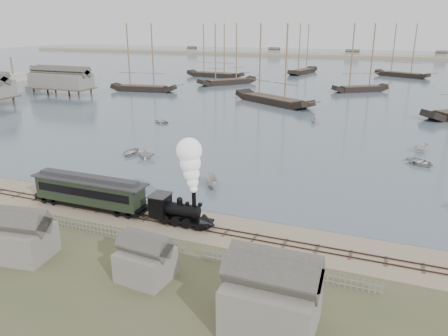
% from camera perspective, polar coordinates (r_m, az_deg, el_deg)
% --- Properties ---
extents(ground, '(600.00, 600.00, 0.00)m').
position_cam_1_polar(ground, '(47.19, -4.55, -6.39)').
color(ground, tan).
rests_on(ground, ground).
extents(harbor_water, '(600.00, 336.00, 0.06)m').
position_cam_1_polar(harbor_water, '(210.13, 16.74, 12.19)').
color(harbor_water, '#485A67').
rests_on(harbor_water, ground).
extents(rail_track, '(120.00, 1.80, 0.16)m').
position_cam_1_polar(rail_track, '(45.56, -5.66, -7.31)').
color(rail_track, '#3B2620').
rests_on(rail_track, ground).
extents(picket_fence_west, '(19.00, 0.10, 1.20)m').
position_cam_1_polar(picket_fence_west, '(45.08, -16.07, -8.34)').
color(picket_fence_west, slate).
rests_on(picket_fence_west, ground).
extents(picket_fence_east, '(15.00, 0.10, 1.20)m').
position_cam_1_polar(picket_fence_east, '(37.19, 8.15, -13.83)').
color(picket_fence_east, slate).
rests_on(picket_fence_east, ground).
extents(shed_left, '(5.00, 4.00, 4.10)m').
position_cam_1_polar(shed_left, '(43.41, -24.67, -10.46)').
color(shed_left, slate).
rests_on(shed_left, ground).
extents(shed_mid, '(4.00, 3.50, 3.60)m').
position_cam_1_polar(shed_mid, '(37.12, -10.08, -14.00)').
color(shed_mid, slate).
rests_on(shed_mid, ground).
extents(shed_right, '(6.00, 5.00, 5.10)m').
position_cam_1_polar(shed_right, '(31.90, 6.08, -19.87)').
color(shed_right, slate).
rests_on(shed_right, ground).
extents(far_spit, '(500.00, 20.00, 1.80)m').
position_cam_1_polar(far_spit, '(289.64, 18.37, 13.52)').
color(far_spit, tan).
rests_on(far_spit, ground).
extents(locomotive, '(7.11, 2.65, 8.86)m').
position_cam_1_polar(locomotive, '(43.59, -4.80, -2.69)').
color(locomotive, black).
rests_on(locomotive, ground).
extents(passenger_coach, '(13.88, 2.68, 3.37)m').
position_cam_1_polar(passenger_coach, '(50.58, -17.17, -2.83)').
color(passenger_coach, black).
rests_on(passenger_coach, ground).
extents(beached_dinghy, '(4.60, 4.77, 0.80)m').
position_cam_1_polar(beached_dinghy, '(53.90, -17.12, -3.49)').
color(beached_dinghy, beige).
rests_on(beached_dinghy, ground).
extents(rowboat_0, '(4.15, 3.17, 0.80)m').
position_cam_1_polar(rowboat_0, '(70.41, -12.14, 2.06)').
color(rowboat_0, beige).
rests_on(rowboat_0, harbor_water).
extents(rowboat_1, '(3.39, 3.66, 1.59)m').
position_cam_1_polar(rowboat_1, '(67.73, -10.22, 1.88)').
color(rowboat_1, beige).
rests_on(rowboat_1, harbor_water).
extents(rowboat_2, '(3.84, 3.09, 1.41)m').
position_cam_1_polar(rowboat_2, '(55.13, -1.73, -1.75)').
color(rowboat_2, beige).
rests_on(rowboat_2, harbor_water).
extents(rowboat_3, '(5.18, 5.31, 0.90)m').
position_cam_1_polar(rowboat_3, '(69.92, 24.25, 0.75)').
color(rowboat_3, beige).
rests_on(rowboat_3, harbor_water).
extents(rowboat_5, '(3.18, 2.74, 1.19)m').
position_cam_1_polar(rowboat_5, '(77.29, 24.34, 2.41)').
color(rowboat_5, beige).
rests_on(rowboat_5, harbor_water).
extents(rowboat_6, '(3.35, 4.04, 0.72)m').
position_cam_1_polar(rowboat_6, '(92.11, -8.24, 6.06)').
color(rowboat_6, beige).
rests_on(rowboat_6, harbor_water).
extents(rowboat_7, '(3.08, 2.76, 1.45)m').
position_cam_1_polar(rowboat_7, '(93.66, 11.60, 6.30)').
color(rowboat_7, beige).
rests_on(rowboat_7, harbor_water).
extents(schooner_0, '(20.78, 7.28, 20.00)m').
position_cam_1_polar(schooner_0, '(136.71, -10.70, 13.97)').
color(schooner_0, black).
rests_on(schooner_0, harbor_water).
extents(schooner_1, '(17.08, 19.25, 20.00)m').
position_cam_1_polar(schooner_1, '(150.52, 0.41, 14.65)').
color(schooner_1, black).
rests_on(schooner_1, harbor_water).
extents(schooner_2, '(24.40, 18.02, 20.00)m').
position_cam_1_polar(schooner_2, '(113.63, 6.54, 13.34)').
color(schooner_2, black).
rests_on(schooner_2, harbor_water).
extents(schooner_3, '(16.52, 13.42, 20.00)m').
position_cam_1_polar(schooner_3, '(139.82, 17.70, 13.53)').
color(schooner_3, black).
rests_on(schooner_3, harbor_water).
extents(schooner_6, '(23.44, 7.35, 20.00)m').
position_cam_1_polar(schooner_6, '(171.81, -1.20, 15.10)').
color(schooner_6, black).
rests_on(schooner_6, harbor_water).
extents(schooner_7, '(9.17, 21.61, 20.00)m').
position_cam_1_polar(schooner_7, '(187.28, 10.41, 15.08)').
color(schooner_7, black).
rests_on(schooner_7, harbor_water).
extents(schooner_8, '(20.99, 13.69, 20.00)m').
position_cam_1_polar(schooner_8, '(185.61, 22.52, 14.00)').
color(schooner_8, black).
rests_on(schooner_8, harbor_water).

